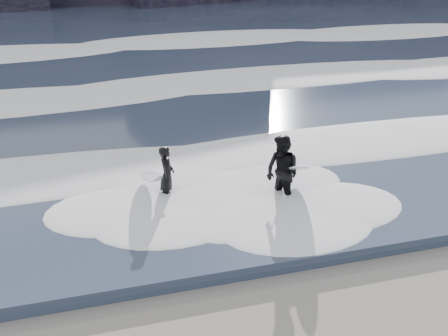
# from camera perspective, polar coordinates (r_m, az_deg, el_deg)

# --- Properties ---
(sea) EXTENTS (90.00, 52.00, 0.30)m
(sea) POSITION_cam_1_polar(r_m,az_deg,el_deg) (35.31, -12.08, 12.94)
(sea) COLOR #2D3A51
(sea) RESTS_ON ground
(foam_near) EXTENTS (60.00, 3.20, 0.20)m
(foam_near) POSITION_cam_1_polar(r_m,az_deg,el_deg) (16.04, -5.88, 1.51)
(foam_near) COLOR white
(foam_near) RESTS_ON sea
(foam_mid) EXTENTS (60.00, 4.00, 0.24)m
(foam_mid) POSITION_cam_1_polar(r_m,az_deg,el_deg) (22.61, -9.23, 7.98)
(foam_mid) COLOR white
(foam_mid) RESTS_ON sea
(foam_far) EXTENTS (60.00, 4.80, 0.30)m
(foam_far) POSITION_cam_1_polar(r_m,az_deg,el_deg) (31.33, -11.48, 12.23)
(foam_far) COLOR white
(foam_far) RESTS_ON sea
(surfer_left) EXTENTS (0.93, 1.89, 1.50)m
(surfer_left) POSITION_cam_1_polar(r_m,az_deg,el_deg) (13.77, -6.22, -0.75)
(surfer_left) COLOR black
(surfer_left) RESTS_ON ground
(surfer_right) EXTENTS (1.44, 1.88, 1.85)m
(surfer_right) POSITION_cam_1_polar(r_m,az_deg,el_deg) (13.50, 6.07, -0.45)
(surfer_right) COLOR black
(surfer_right) RESTS_ON ground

